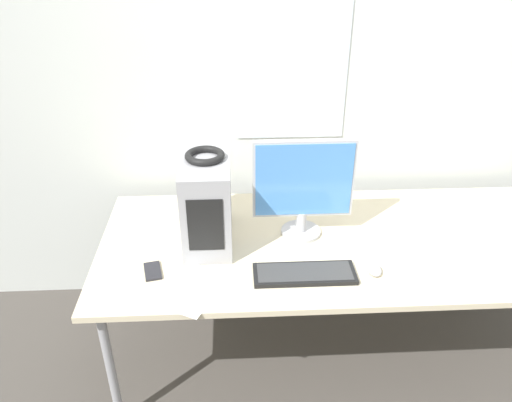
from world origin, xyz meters
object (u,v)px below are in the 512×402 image
Objects in this scene: keyboard at (304,274)px; mouse at (374,269)px; monitor_main at (303,186)px; headphones at (205,156)px; pc_tower at (207,200)px; cell_phone at (153,271)px.

keyboard is 4.30× the size of mouse.
monitor_main is at bearing 85.27° from keyboard.
headphones is at bearing 143.02° from keyboard.
keyboard is (0.41, -0.31, -0.19)m from pc_tower.
cell_phone is at bearing 174.79° from keyboard.
monitor_main is at bearing 2.38° from pc_tower.
headphones is 0.87m from mouse.
monitor_main is at bearing 131.09° from mouse.
pc_tower is 0.40m from cell_phone.
headphones reaches higher than keyboard.
monitor_main is 0.48m from mouse.
keyboard reaches higher than cell_phone.
pc_tower is at bearing 143.10° from keyboard.
headphones reaches higher than cell_phone.
monitor_main is 0.41m from keyboard.
headphones reaches higher than pc_tower.
mouse is at bearing -15.49° from cell_phone.
mouse is (0.71, -0.30, -0.41)m from headphones.
pc_tower is 3.14× the size of cell_phone.
pc_tower is 2.46× the size of headphones.
headphones is (0.00, 0.00, 0.22)m from pc_tower.
headphones reaches higher than mouse.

